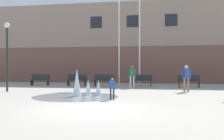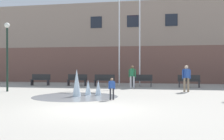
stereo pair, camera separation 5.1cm
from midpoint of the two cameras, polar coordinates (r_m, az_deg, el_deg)
The scene contains 14 objects.
ground_plane at distance 9.23m, azimuth -5.18°, elevation -8.57°, with size 100.00×100.00×0.00m, color #9E998E.
library_building at distance 27.56m, azimuth 5.06°, elevation 5.50°, with size 36.00×6.05×7.66m.
splash_fountain at distance 13.49m, azimuth -6.70°, elevation -3.83°, with size 4.28×4.28×1.40m.
park_bench_far_left at distance 22.11m, azimuth -15.43°, elevation -2.00°, with size 1.60×0.44×0.91m.
park_bench_left_of_flagpoles at distance 21.17m, azimuth -7.72°, elevation -2.10°, with size 1.60×0.44×0.91m.
park_bench_under_left_flagpole at distance 20.35m, azimuth -1.80°, elevation -2.20°, with size 1.60×0.44×0.91m.
park_bench_center at distance 20.11m, azimuth 6.41°, elevation -2.24°, with size 1.60×0.44×0.91m.
park_bench_under_right_flagpole at distance 20.01m, azimuth 16.31°, elevation -2.27°, with size 1.60×0.44×0.91m.
child_running at distance 11.84m, azimuth -0.09°, elevation -3.72°, with size 0.31×0.22×0.99m.
adult_in_red at distance 18.44m, azimuth 4.34°, elevation -1.08°, with size 0.50×0.38×1.59m.
teen_by_trashcan at distance 16.26m, azimuth 15.79°, elevation -1.32°, with size 0.50×0.39×1.59m.
flagpole_left at distance 20.93m, azimuth 1.57°, elevation 7.82°, with size 0.80×0.10×7.73m.
flagpole_right at distance 20.75m, azimuth 6.04°, elevation 7.74°, with size 0.80×0.10×7.62m.
lamp_post_left_lane at distance 17.13m, azimuth -21.96°, elevation 4.68°, with size 0.32×0.32×4.18m.
Camera 1 is at (2.37, -8.79, 1.47)m, focal length 42.00 mm.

